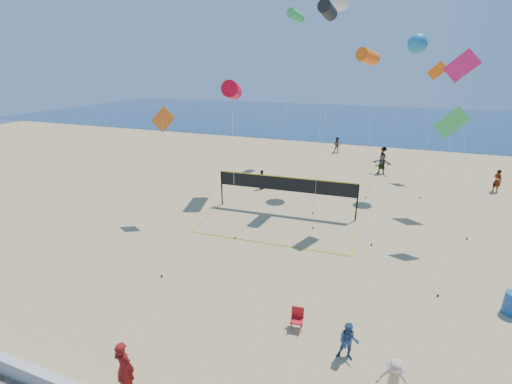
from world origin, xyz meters
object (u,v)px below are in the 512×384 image
(camp_chair, at_px, (297,317))
(trash_barrel, at_px, (512,303))
(volleyball_net, at_px, (286,188))
(woman, at_px, (124,367))

(camp_chair, distance_m, trash_barrel, 8.83)
(trash_barrel, xyz_separation_m, volleyball_net, (-11.47, 6.75, 1.30))
(woman, bearing_deg, camp_chair, -130.23)
(woman, distance_m, trash_barrel, 14.79)
(trash_barrel, distance_m, volleyball_net, 13.37)
(woman, relative_size, trash_barrel, 1.96)
(camp_chair, bearing_deg, trash_barrel, 19.53)
(woman, distance_m, camp_chair, 6.20)
(woman, relative_size, volleyball_net, 0.18)
(camp_chair, bearing_deg, woman, -139.52)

